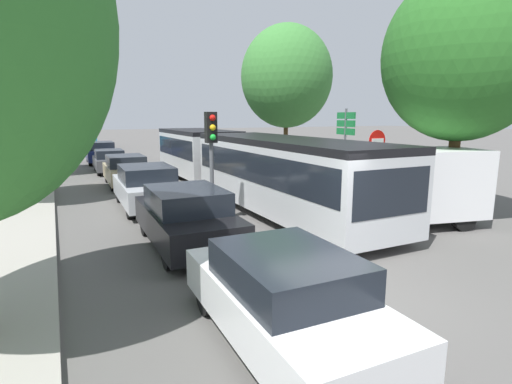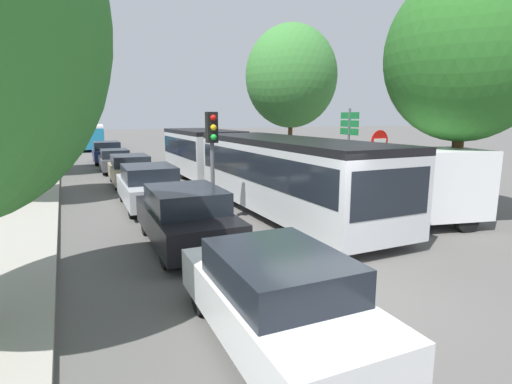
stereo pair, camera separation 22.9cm
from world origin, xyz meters
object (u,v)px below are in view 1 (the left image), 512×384
at_px(queued_car_navy, 101,152).
at_px(queued_car_tan, 126,170).
at_px(articulated_bus, 239,160).
at_px(direction_sign_post, 345,133).
at_px(tree_left_far, 19,96).
at_px(white_van, 405,186).
at_px(traffic_light, 211,143).
at_px(tree_right_near, 465,61).
at_px(queued_car_white, 284,297).
at_px(queued_car_silver, 147,187).
at_px(queued_car_graphite, 109,161).
at_px(city_bus_rear, 83,135).
at_px(tree_right_mid, 287,77).
at_px(no_entry_sign, 376,158).
at_px(queued_car_black, 186,217).

bearing_deg(queued_car_navy, queued_car_tan, -177.92).
relative_size(articulated_bus, direction_sign_post, 4.81).
bearing_deg(queued_car_tan, tree_left_far, 38.65).
height_order(white_van, traffic_light, traffic_light).
relative_size(white_van, tree_right_near, 0.70).
bearing_deg(queued_car_white, white_van, -57.57).
relative_size(queued_car_silver, queued_car_graphite, 1.14).
distance_m(articulated_bus, queued_car_silver, 4.07).
distance_m(queued_car_tan, traffic_light, 8.77).
distance_m(city_bus_rear, queued_car_silver, 30.22).
xyz_separation_m(queued_car_navy, white_van, (6.33, -21.56, 0.47)).
bearing_deg(queued_car_white, tree_right_mid, -29.40).
relative_size(white_van, direction_sign_post, 1.48).
bearing_deg(articulated_bus, white_van, 20.42).
height_order(articulated_bus, tree_right_near, tree_right_near).
bearing_deg(tree_right_near, white_van, 178.74).
bearing_deg(queued_car_navy, no_entry_sign, -159.32).
height_order(articulated_bus, city_bus_rear, articulated_bus).
distance_m(queued_car_tan, queued_car_navy, 10.32).
bearing_deg(tree_right_near, no_entry_sign, 131.29).
bearing_deg(articulated_bus, tree_right_mid, 132.80).
relative_size(queued_car_silver, tree_right_mid, 0.54).
relative_size(white_van, tree_right_mid, 0.65).
bearing_deg(direction_sign_post, no_entry_sign, 73.40).
bearing_deg(queued_car_white, direction_sign_post, -41.17).
bearing_deg(queued_car_silver, tree_right_mid, -58.42).
distance_m(articulated_bus, tree_left_far, 13.64).
distance_m(queued_car_graphite, tree_right_mid, 11.39).
bearing_deg(queued_car_graphite, queued_car_black, -178.42).
bearing_deg(queued_car_white, articulated_bus, -19.53).
bearing_deg(tree_left_far, queued_car_black, -74.97).
relative_size(queued_car_navy, traffic_light, 1.30).
height_order(no_entry_sign, tree_right_mid, tree_right_mid).
bearing_deg(tree_right_near, articulated_bus, 124.08).
bearing_deg(traffic_light, tree_right_near, 67.63).
relative_size(articulated_bus, white_van, 3.26).
relative_size(white_van, tree_left_far, 0.76).
height_order(traffic_light, tree_right_near, tree_right_near).
xyz_separation_m(queued_car_black, no_entry_sign, (6.89, 0.67, 1.11)).
bearing_deg(traffic_light, queued_car_black, -40.45).
distance_m(queued_car_navy, no_entry_sign, 20.96).
bearing_deg(city_bus_rear, queued_car_tan, -175.11).
bearing_deg(queued_car_black, queued_car_navy, 1.46).
height_order(direction_sign_post, tree_right_near, tree_right_near).
xyz_separation_m(queued_car_white, queued_car_navy, (0.11, 25.41, 0.05)).
height_order(queued_car_white, tree_left_far, tree_left_far).
xyz_separation_m(queued_car_white, no_entry_sign, (6.96, 5.63, 1.16)).
bearing_deg(direction_sign_post, city_bus_rear, -66.93).
distance_m(articulated_bus, queued_car_black, 6.84).
bearing_deg(tree_right_mid, tree_left_far, 155.73).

